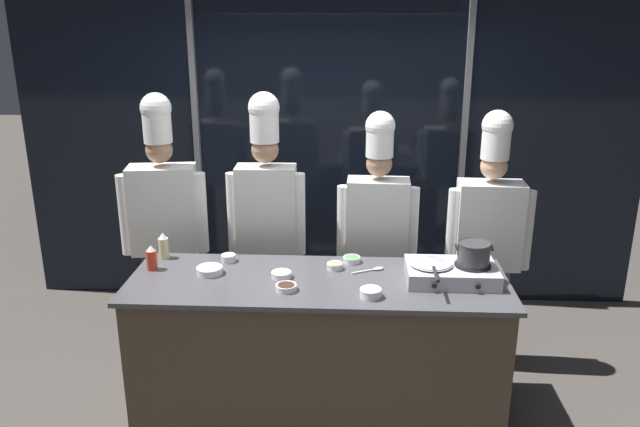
{
  "coord_description": "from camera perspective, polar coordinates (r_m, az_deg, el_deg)",
  "views": [
    {
      "loc": [
        0.2,
        -3.54,
        2.5
      ],
      "look_at": [
        0.0,
        0.25,
        1.27
      ],
      "focal_mm": 35.0,
      "sensor_mm": 36.0,
      "label": 1
    }
  ],
  "objects": [
    {
      "name": "ground_plane",
      "position": [
        4.34,
        -0.18,
        -17.3
      ],
      "size": [
        24.0,
        24.0,
        0.0
      ],
      "primitive_type": "plane",
      "color": "#47423D"
    },
    {
      "name": "window_wall_back",
      "position": [
        5.41,
        0.82,
        5.61
      ],
      "size": [
        5.35,
        0.09,
        2.7
      ],
      "color": "black",
      "rests_on": "ground_plane"
    },
    {
      "name": "demo_counter",
      "position": [
        4.09,
        -0.18,
        -11.98
      ],
      "size": [
        2.36,
        0.79,
        0.92
      ],
      "color": "#4C3D2D",
      "rests_on": "ground_plane"
    },
    {
      "name": "portable_stove",
      "position": [
        3.93,
        11.91,
        -5.3
      ],
      "size": [
        0.55,
        0.38,
        0.11
      ],
      "color": "#B2B5BA",
      "rests_on": "demo_counter"
    },
    {
      "name": "frying_pan",
      "position": [
        3.88,
        10.14,
        -4.31
      ],
      "size": [
        0.27,
        0.46,
        0.04
      ],
      "color": "#ADAFB5",
      "rests_on": "portable_stove"
    },
    {
      "name": "stock_pot",
      "position": [
        3.9,
        13.87,
        -3.52
      ],
      "size": [
        0.23,
        0.2,
        0.14
      ],
      "color": "#333335",
      "rests_on": "portable_stove"
    },
    {
      "name": "squeeze_bottle_oil",
      "position": [
        4.31,
        -14.11,
        -2.9
      ],
      "size": [
        0.07,
        0.07,
        0.18
      ],
      "color": "beige",
      "rests_on": "demo_counter"
    },
    {
      "name": "squeeze_bottle_chili",
      "position": [
        4.14,
        -15.15,
        -3.96
      ],
      "size": [
        0.07,
        0.07,
        0.17
      ],
      "color": "red",
      "rests_on": "demo_counter"
    },
    {
      "name": "prep_bowl_shrimp",
      "position": [
        4.19,
        -8.37,
        -4.0
      ],
      "size": [
        0.1,
        0.1,
        0.05
      ],
      "color": "white",
      "rests_on": "demo_counter"
    },
    {
      "name": "prep_bowl_rice",
      "position": [
        4.01,
        -10.06,
        -5.09
      ],
      "size": [
        0.17,
        0.17,
        0.05
      ],
      "color": "white",
      "rests_on": "demo_counter"
    },
    {
      "name": "prep_bowl_scallions",
      "position": [
        4.14,
        2.92,
        -4.18
      ],
      "size": [
        0.11,
        0.11,
        0.04
      ],
      "color": "white",
      "rests_on": "demo_counter"
    },
    {
      "name": "prep_bowl_soy_glaze",
      "position": [
        3.73,
        -3.11,
        -6.72
      ],
      "size": [
        0.13,
        0.13,
        0.04
      ],
      "color": "white",
      "rests_on": "demo_counter"
    },
    {
      "name": "prep_bowl_chicken",
      "position": [
        3.65,
        4.66,
        -7.2
      ],
      "size": [
        0.13,
        0.13,
        0.05
      ],
      "color": "white",
      "rests_on": "demo_counter"
    },
    {
      "name": "prep_bowl_mushrooms",
      "position": [
        4.02,
        1.36,
        -4.78
      ],
      "size": [
        0.1,
        0.1,
        0.04
      ],
      "color": "white",
      "rests_on": "demo_counter"
    },
    {
      "name": "prep_bowl_ginger",
      "position": [
        3.9,
        -3.55,
        -5.56
      ],
      "size": [
        0.13,
        0.13,
        0.04
      ],
      "color": "white",
      "rests_on": "demo_counter"
    },
    {
      "name": "serving_spoon_slotted",
      "position": [
        4.02,
        4.95,
        -5.11
      ],
      "size": [
        0.22,
        0.13,
        0.02
      ],
      "color": "#B2B5BA",
      "rests_on": "demo_counter"
    },
    {
      "name": "chef_head",
      "position": [
        4.7,
        -14.08,
        0.22
      ],
      "size": [
        0.63,
        0.32,
        1.97
      ],
      "rotation": [
        0.0,
        0.0,
        3.29
      ],
      "color": "#2D3856",
      "rests_on": "ground_plane"
    },
    {
      "name": "chef_sous",
      "position": [
        4.51,
        -4.91,
        0.52
      ],
      "size": [
        0.56,
        0.23,
        1.99
      ],
      "rotation": [
        0.0,
        0.0,
        3.17
      ],
      "color": "#232326",
      "rests_on": "ground_plane"
    },
    {
      "name": "chef_line",
      "position": [
        4.49,
        5.27,
        -0.8
      ],
      "size": [
        0.58,
        0.24,
        1.86
      ],
      "rotation": [
        0.0,
        0.0,
        3.1
      ],
      "color": "#232326",
      "rests_on": "ground_plane"
    },
    {
      "name": "chef_pastry",
      "position": [
        4.54,
        15.17,
        -1.13
      ],
      "size": [
        0.59,
        0.25,
        1.89
      ],
      "rotation": [
        0.0,
        0.0,
        3.11
      ],
      "color": "#4C4C51",
      "rests_on": "ground_plane"
    }
  ]
}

